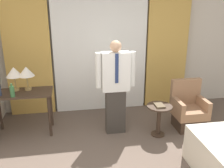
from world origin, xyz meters
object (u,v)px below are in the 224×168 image
Objects in this scene: person at (116,85)px; side_table at (159,115)px; table_lamp_left at (14,73)px; desk at (22,100)px; bottle_by_lamp at (12,91)px; armchair at (188,111)px; book at (159,105)px; table_lamp_right at (26,72)px.

side_table is (0.74, -0.26, -0.52)m from person.
table_lamp_left is 1.78m from person.
desk is 2.43m from side_table.
armchair is (3.12, -0.11, -0.55)m from bottle_by_lamp.
table_lamp_left is at bearing 166.43° from side_table.
person reaches higher than table_lamp_left.
person is 1.50m from armchair.
person reaches higher than bottle_by_lamp.
armchair reaches higher than book.
side_table is 2.51× the size of book.
book reaches higher than side_table.
table_lamp_right is at bearing 165.24° from side_table.
desk reaches higher than book.
book is at bearing -136.23° from side_table.
person is at bearing 177.07° from armchair.
armchair is 3.99× the size of book.
bottle_by_lamp reaches higher than side_table.
table_lamp_right reaches higher than desk.
book is at bearing -12.00° from desk.
side_table is at bearing -13.57° from table_lamp_left.
table_lamp_right is (0.21, 0.00, 0.00)m from table_lamp_left.
armchair is 1.59× the size of side_table.
table_lamp_left is at bearing 172.55° from armchair.
table_lamp_left reaches higher than bottle_by_lamp.
table_lamp_left is 0.38m from bottle_by_lamp.
table_lamp_right is 1.88× the size of book.
table_lamp_left is at bearing 166.15° from book.
table_lamp_left is 1.00× the size of table_lamp_right.
person reaches higher than table_lamp_right.
desk is 2.44× the size of table_lamp_right.
desk is 0.62× the size of person.
table_lamp_right is 0.43m from bottle_by_lamp.
armchair is at bearing -7.45° from table_lamp_left.
table_lamp_right is at bearing 45.57° from desk.
desk is 0.32m from bottle_by_lamp.
table_lamp_right is at bearing 0.00° from table_lamp_left.
bottle_by_lamp is at bearing -117.23° from desk.
table_lamp_right is 2.39m from book.
person is 7.41× the size of book.
armchair is at bearing 16.27° from side_table.
table_lamp_left is 0.47× the size of armchair.
bottle_by_lamp is at bearing 178.04° from armchair.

